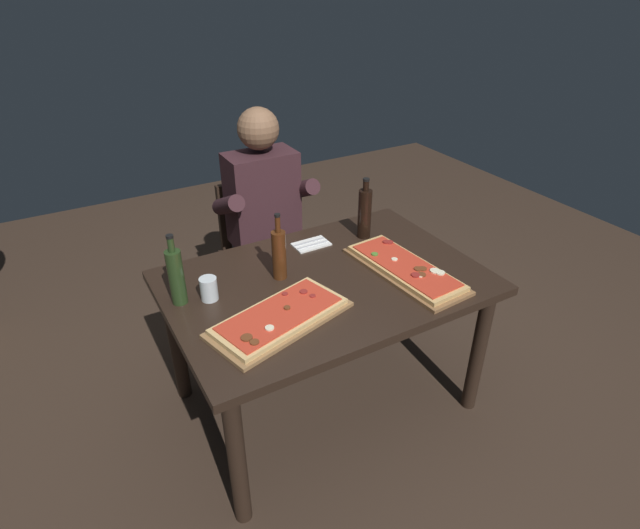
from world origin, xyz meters
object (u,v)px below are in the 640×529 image
wine_bottle_dark (176,276)px  oil_bottle_amber (365,213)px  dining_table (325,297)px  tumbler_near_camera (209,290)px  diner_chair (261,246)px  pizza_rectangular_left (405,268)px  vinegar_bottle_green (279,254)px  pizza_rectangular_front (280,317)px  seated_diner (267,215)px

wine_bottle_dark → oil_bottle_amber: 1.00m
dining_table → tumbler_near_camera: size_ratio=13.81×
wine_bottle_dark → diner_chair: size_ratio=0.36×
dining_table → wine_bottle_dark: wine_bottle_dark is taller
pizza_rectangular_left → vinegar_bottle_green: (-0.51, 0.25, 0.10)m
vinegar_bottle_green → diner_chair: size_ratio=0.36×
wine_bottle_dark → pizza_rectangular_front: bearing=-47.3°
oil_bottle_amber → dining_table: bearing=-145.8°
oil_bottle_amber → diner_chair: size_ratio=0.37×
dining_table → oil_bottle_amber: bearing=34.2°
dining_table → wine_bottle_dark: bearing=166.6°
seated_diner → tumbler_near_camera: bearing=-131.3°
dining_table → seated_diner: seated_diner is taller
pizza_rectangular_front → seated_diner: seated_diner is taller
pizza_rectangular_front → diner_chair: diner_chair is taller
dining_table → oil_bottle_amber: size_ratio=4.41×
pizza_rectangular_left → seated_diner: seated_diner is taller
dining_table → seated_diner: size_ratio=1.05×
oil_bottle_amber → vinegar_bottle_green: oil_bottle_amber is taller
oil_bottle_amber → seated_diner: size_ratio=0.24×
oil_bottle_amber → tumbler_near_camera: bearing=-170.3°
dining_table → wine_bottle_dark: 0.67m
seated_diner → pizza_rectangular_front: bearing=-111.6°
vinegar_bottle_green → diner_chair: 0.86m
pizza_rectangular_left → tumbler_near_camera: tumbler_near_camera is taller
vinegar_bottle_green → tumbler_near_camera: (-0.33, -0.01, -0.08)m
pizza_rectangular_front → wine_bottle_dark: bearing=132.7°
pizza_rectangular_front → tumbler_near_camera: bearing=123.1°
pizza_rectangular_front → wine_bottle_dark: (-0.30, 0.33, 0.11)m
dining_table → seated_diner: bearing=86.2°
dining_table → pizza_rectangular_left: 0.39m
pizza_rectangular_left → oil_bottle_amber: bearing=84.8°
pizza_rectangular_front → seated_diner: bearing=68.4°
wine_bottle_dark → vinegar_bottle_green: wine_bottle_dark is taller
pizza_rectangular_front → tumbler_near_camera: 0.34m
dining_table → diner_chair: bearing=86.8°
seated_diner → wine_bottle_dark: bearing=-138.6°
dining_table → oil_bottle_amber: 0.51m
vinegar_bottle_green → tumbler_near_camera: 0.34m
pizza_rectangular_left → tumbler_near_camera: bearing=164.3°
wine_bottle_dark → diner_chair: wine_bottle_dark is taller
wine_bottle_dark → diner_chair: (0.67, 0.71, -0.38)m
pizza_rectangular_left → oil_bottle_amber: oil_bottle_amber is taller
wine_bottle_dark → oil_bottle_amber: size_ratio=0.99×
pizza_rectangular_front → vinegar_bottle_green: bearing=63.9°
vinegar_bottle_green → tumbler_near_camera: bearing=-178.4°
vinegar_bottle_green → wine_bottle_dark: bearing=176.1°
wine_bottle_dark → vinegar_bottle_green: (0.45, -0.03, -0.01)m
dining_table → vinegar_bottle_green: size_ratio=4.48×
tumbler_near_camera → seated_diner: 0.84m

